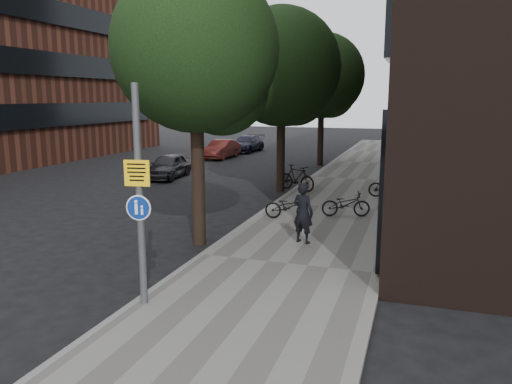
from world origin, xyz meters
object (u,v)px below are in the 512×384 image
at_px(pedestrian, 303,213).
at_px(parked_car_near, 168,166).
at_px(signpost, 140,196).
at_px(parked_bike_facade_near, 346,204).

xyz_separation_m(pedestrian, parked_car_near, (-9.18, 9.51, -0.34)).
distance_m(signpost, parked_bike_facade_near, 9.01).
bearing_deg(parked_car_near, parked_bike_facade_near, -36.50).
bearing_deg(parked_bike_facade_near, signpost, 146.48).
distance_m(signpost, pedestrian, 5.51).
relative_size(pedestrian, parked_bike_facade_near, 1.04).
relative_size(parked_bike_facade_near, parked_car_near, 0.44).
xyz_separation_m(signpost, pedestrian, (2.00, 4.97, -1.28)).
distance_m(pedestrian, parked_car_near, 13.22).
height_order(signpost, parked_car_near, signpost).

